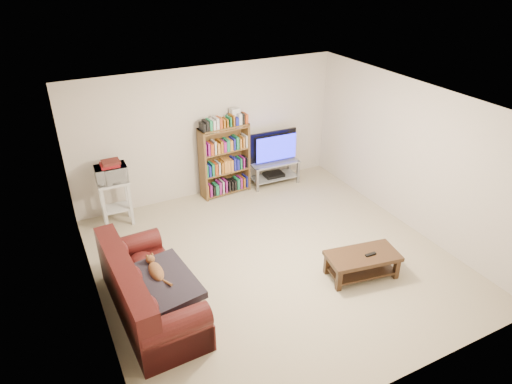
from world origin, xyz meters
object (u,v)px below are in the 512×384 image
tv_stand (274,169)px  coffee_table (362,261)px  bookshelf (225,159)px  sofa (146,295)px

tv_stand → coffee_table: bearing=-93.1°
bookshelf → coffee_table: bearing=-81.0°
coffee_table → bookshelf: bookshelf is taller
coffee_table → bookshelf: size_ratio=0.81×
sofa → coffee_table: size_ratio=1.86×
coffee_table → tv_stand: tv_stand is taller
sofa → tv_stand: (3.21, 2.47, 0.02)m
coffee_table → tv_stand: 3.11m
sofa → bookshelf: 3.38m
tv_stand → bookshelf: (-1.01, 0.07, 0.37)m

